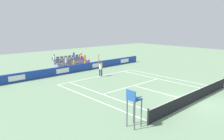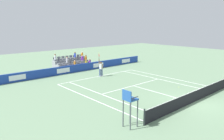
{
  "view_description": "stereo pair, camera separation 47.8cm",
  "coord_description": "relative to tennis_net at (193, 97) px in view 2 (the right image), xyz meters",
  "views": [
    {
      "loc": [
        15.78,
        7.43,
        6.01
      ],
      "look_at": [
        -0.03,
        -9.66,
        1.1
      ],
      "focal_mm": 34.44,
      "sensor_mm": 36.0,
      "label": 1
    },
    {
      "loc": [
        15.42,
        7.75,
        6.01
      ],
      "look_at": [
        -0.03,
        -9.66,
        1.1
      ],
      "focal_mm": 34.44,
      "sensor_mm": 36.0,
      "label": 2
    }
  ],
  "objects": [
    {
      "name": "line_centre_mark",
      "position": [
        0.0,
        -11.79,
        -0.49
      ],
      "size": [
        0.1,
        0.2,
        0.01
      ],
      "primitive_type": "cube",
      "color": "white",
      "rests_on": "ground"
    },
    {
      "name": "line_doubles_sideline_left",
      "position": [
        5.49,
        -5.95,
        -0.49
      ],
      "size": [
        0.1,
        11.89,
        0.01
      ],
      "primitive_type": "cube",
      "color": "white",
      "rests_on": "ground"
    },
    {
      "name": "line_singles_sideline_right",
      "position": [
        -4.12,
        -5.95,
        -0.49
      ],
      "size": [
        0.1,
        11.89,
        0.01
      ],
      "primitive_type": "cube",
      "color": "white",
      "rests_on": "ground"
    },
    {
      "name": "umpire_chair",
      "position": [
        6.76,
        -0.46,
        1.03
      ],
      "size": [
        0.7,
        0.7,
        2.34
      ],
      "color": "#474C54",
      "rests_on": "ground"
    },
    {
      "name": "line_doubles_sideline_right",
      "position": [
        -5.49,
        -5.95,
        -0.49
      ],
      "size": [
        0.1,
        11.89,
        0.01
      ],
      "primitive_type": "cube",
      "color": "white",
      "rests_on": "ground"
    },
    {
      "name": "loose_tennis_ball",
      "position": [
        -2.93,
        -3.04,
        -0.46
      ],
      "size": [
        0.07,
        0.07,
        0.07
      ],
      "primitive_type": "sphere",
      "color": "#D1E533",
      "rests_on": "ground"
    },
    {
      "name": "tennis_player",
      "position": [
        -0.04,
        -11.66,
        0.5
      ],
      "size": [
        0.51,
        0.42,
        2.85
      ],
      "color": "navy",
      "rests_on": "ground"
    },
    {
      "name": "stadium_stand",
      "position": [
        -0.02,
        -18.0,
        0.07
      ],
      "size": [
        4.96,
        2.85,
        2.2
      ],
      "color": "gray",
      "rests_on": "ground"
    },
    {
      "name": "ground_plane",
      "position": [
        0.0,
        0.0,
        -0.49
      ],
      "size": [
        80.0,
        80.0,
        0.0
      ],
      "primitive_type": "plane",
      "color": "gray"
    },
    {
      "name": "sponsor_barrier",
      "position": [
        0.0,
        -15.69,
        0.0
      ],
      "size": [
        21.9,
        0.22,
        0.99
      ],
      "color": "#193899",
      "rests_on": "ground"
    },
    {
      "name": "line_baseline",
      "position": [
        0.0,
        -11.89,
        -0.49
      ],
      "size": [
        10.97,
        0.1,
        0.01
      ],
      "primitive_type": "cube",
      "color": "white",
      "rests_on": "ground"
    },
    {
      "name": "line_centre_service",
      "position": [
        0.0,
        -3.2,
        -0.49
      ],
      "size": [
        0.1,
        6.4,
        0.01
      ],
      "primitive_type": "cube",
      "color": "white",
      "rests_on": "ground"
    },
    {
      "name": "line_service",
      "position": [
        0.0,
        -6.4,
        -0.49
      ],
      "size": [
        8.23,
        0.1,
        0.01
      ],
      "primitive_type": "cube",
      "color": "white",
      "rests_on": "ground"
    },
    {
      "name": "line_singles_sideline_left",
      "position": [
        4.12,
        -5.95,
        -0.49
      ],
      "size": [
        0.1,
        11.89,
        0.01
      ],
      "primitive_type": "cube",
      "color": "white",
      "rests_on": "ground"
    },
    {
      "name": "tennis_net",
      "position": [
        0.0,
        0.0,
        0.0
      ],
      "size": [
        11.97,
        0.1,
        1.07
      ],
      "color": "#33383D",
      "rests_on": "ground"
    }
  ]
}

